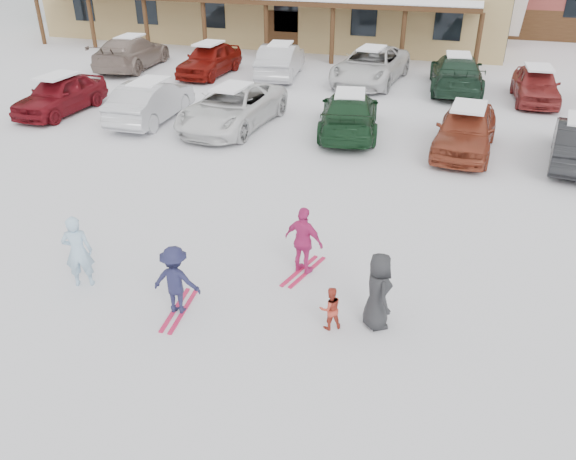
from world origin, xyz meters
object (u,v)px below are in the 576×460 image
(parked_car_1, at_px, (151,101))
(parked_car_2, at_px, (233,107))
(parked_car_8, at_px, (210,59))
(toddler_red, at_px, (330,308))
(parked_car_7, at_px, (132,52))
(parked_car_9, at_px, (280,61))
(child_magenta, at_px, (304,241))
(parked_car_4, at_px, (466,129))
(parked_car_0, at_px, (60,94))
(parked_car_10, at_px, (371,66))
(parked_car_12, at_px, (536,85))
(parked_car_3, at_px, (349,113))
(adult_skier, at_px, (78,252))
(parked_car_11, at_px, (456,73))
(bystander_dark, at_px, (378,291))
(child_navy, at_px, (176,280))

(parked_car_1, xyz_separation_m, parked_car_2, (3.15, 0.23, -0.01))
(parked_car_8, bearing_deg, toddler_red, -56.97)
(parked_car_7, bearing_deg, parked_car_9, 178.26)
(child_magenta, xyz_separation_m, parked_car_4, (2.91, 8.44, -0.01))
(parked_car_0, xyz_separation_m, parked_car_1, (3.83, 0.19, 0.02))
(toddler_red, relative_size, parked_car_4, 0.20)
(parked_car_0, bearing_deg, parked_car_2, 5.05)
(parked_car_10, height_order, parked_car_12, parked_car_10)
(parked_car_2, relative_size, parked_car_9, 1.12)
(parked_car_10, bearing_deg, parked_car_2, -108.92)
(parked_car_3, bearing_deg, parked_car_8, -47.61)
(adult_skier, bearing_deg, parked_car_11, -135.54)
(toddler_red, distance_m, parked_car_9, 19.03)
(toddler_red, xyz_separation_m, bystander_dark, (0.78, 0.33, 0.32))
(child_navy, relative_size, parked_car_10, 0.25)
(child_navy, bearing_deg, parked_car_8, -73.21)
(bystander_dark, bearing_deg, child_navy, 72.31)
(parked_car_1, relative_size, parked_car_2, 0.85)
(parked_car_10, bearing_deg, parked_car_11, 1.81)
(parked_car_3, bearing_deg, parked_car_2, -1.66)
(adult_skier, relative_size, toddler_red, 1.82)
(parked_car_1, xyz_separation_m, parked_car_10, (6.71, 8.06, 0.05))
(child_navy, height_order, parked_car_7, parked_car_7)
(adult_skier, distance_m, child_navy, 2.29)
(bystander_dark, xyz_separation_m, parked_car_1, (-10.04, 9.59, -0.01))
(child_navy, relative_size, parked_car_3, 0.29)
(child_navy, xyz_separation_m, parked_car_7, (-11.68, 17.66, 0.09))
(parked_car_8, xyz_separation_m, parked_car_9, (3.37, 0.67, 0.02))
(parked_car_0, height_order, parked_car_9, parked_car_9)
(parked_car_7, bearing_deg, parked_car_12, 173.54)
(parked_car_1, height_order, parked_car_8, parked_car_8)
(parked_car_2, bearing_deg, adult_skier, -80.16)
(child_magenta, relative_size, parked_car_4, 0.35)
(parked_car_11, xyz_separation_m, parked_car_12, (3.20, -0.81, -0.07))
(parked_car_3, xyz_separation_m, parked_car_4, (3.92, -0.68, 0.04))
(child_magenta, relative_size, parked_car_9, 0.32)
(toddler_red, distance_m, child_magenta, 1.93)
(adult_skier, relative_size, parked_car_11, 0.29)
(parked_car_3, xyz_separation_m, parked_car_10, (-0.56, 7.23, 0.08))
(parked_car_0, bearing_deg, parked_car_4, 2.88)
(child_navy, height_order, parked_car_10, parked_car_10)
(parked_car_11, bearing_deg, parked_car_0, 23.88)
(parked_car_4, height_order, parked_car_9, parked_car_9)
(toddler_red, relative_size, parked_car_8, 0.19)
(parked_car_11, relative_size, parked_car_12, 1.29)
(child_magenta, distance_m, parked_car_7, 20.70)
(parked_car_7, bearing_deg, parked_car_10, 177.99)
(adult_skier, height_order, child_navy, adult_skier)
(child_navy, xyz_separation_m, parked_car_0, (-10.23, 10.12, 0.02))
(parked_car_3, bearing_deg, parked_car_12, -146.13)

